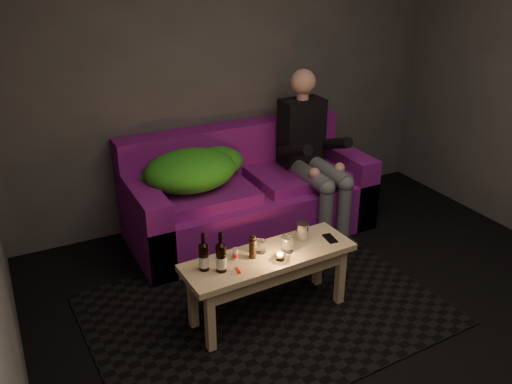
% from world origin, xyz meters
% --- Properties ---
extents(floor, '(4.50, 4.50, 0.00)m').
position_xyz_m(floor, '(0.00, 0.00, 0.00)').
color(floor, black).
rests_on(floor, ground).
extents(room, '(4.50, 4.50, 4.50)m').
position_xyz_m(room, '(0.00, 0.47, 1.64)').
color(room, silver).
rests_on(room, ground).
extents(rug, '(2.38, 1.79, 0.01)m').
position_xyz_m(rug, '(-0.47, 0.72, 0.01)').
color(rug, black).
rests_on(rug, floor).
extents(sofa, '(2.03, 0.92, 0.87)m').
position_xyz_m(sofa, '(-0.07, 1.82, 0.32)').
color(sofa, '#710F68').
rests_on(sofa, floor).
extents(green_blanket, '(0.90, 0.61, 0.31)m').
position_xyz_m(green_blanket, '(-0.54, 1.81, 0.66)').
color(green_blanket, '#228117').
rests_on(green_blanket, sofa).
extents(person, '(0.37, 0.84, 1.36)m').
position_xyz_m(person, '(0.46, 1.65, 0.70)').
color(person, black).
rests_on(person, sofa).
extents(coffee_table, '(1.17, 0.42, 0.47)m').
position_xyz_m(coffee_table, '(-0.47, 0.67, 0.39)').
color(coffee_table, tan).
rests_on(coffee_table, rug).
extents(beer_bottle_a, '(0.06, 0.06, 0.25)m').
position_xyz_m(beer_bottle_a, '(-0.91, 0.69, 0.56)').
color(beer_bottle_a, black).
rests_on(beer_bottle_a, coffee_table).
extents(beer_bottle_b, '(0.07, 0.07, 0.26)m').
position_xyz_m(beer_bottle_b, '(-0.82, 0.63, 0.57)').
color(beer_bottle_b, black).
rests_on(beer_bottle_b, coffee_table).
extents(salt_shaker, '(0.04, 0.04, 0.08)m').
position_xyz_m(salt_shaker, '(-0.69, 0.72, 0.51)').
color(salt_shaker, silver).
rests_on(salt_shaker, coffee_table).
extents(pepper_mill, '(0.06, 0.06, 0.13)m').
position_xyz_m(pepper_mill, '(-0.59, 0.68, 0.53)').
color(pepper_mill, black).
rests_on(pepper_mill, coffee_table).
extents(tumbler_back, '(0.08, 0.08, 0.08)m').
position_xyz_m(tumbler_back, '(-0.51, 0.72, 0.51)').
color(tumbler_back, white).
rests_on(tumbler_back, coffee_table).
extents(tealight, '(0.06, 0.06, 0.05)m').
position_xyz_m(tealight, '(-0.44, 0.58, 0.50)').
color(tealight, white).
rests_on(tealight, coffee_table).
extents(tumbler_front, '(0.10, 0.10, 0.10)m').
position_xyz_m(tumbler_front, '(-0.35, 0.65, 0.52)').
color(tumbler_front, white).
rests_on(tumbler_front, coffee_table).
extents(steel_cup, '(0.09, 0.09, 0.12)m').
position_xyz_m(steel_cup, '(-0.18, 0.74, 0.53)').
color(steel_cup, silver).
rests_on(steel_cup, coffee_table).
extents(smartphone, '(0.08, 0.13, 0.01)m').
position_xyz_m(smartphone, '(-0.01, 0.66, 0.47)').
color(smartphone, black).
rests_on(smartphone, coffee_table).
extents(red_lighter, '(0.03, 0.07, 0.01)m').
position_xyz_m(red_lighter, '(-0.74, 0.58, 0.48)').
color(red_lighter, red).
rests_on(red_lighter, coffee_table).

